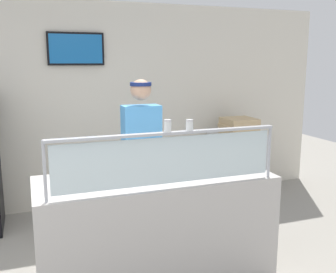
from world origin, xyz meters
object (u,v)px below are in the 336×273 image
object	(u,v)px
parmesan_shaker	(168,127)
pepper_flake_shaker	(189,126)
worker_figure	(142,153)
pizza_box_stack	(239,126)
pizza_tray	(144,174)
pizza_server	(143,172)

from	to	relation	value
parmesan_shaker	pepper_flake_shaker	distance (m)	0.18
worker_figure	pizza_box_stack	bearing A→B (deg)	29.49
pizza_tray	pizza_box_stack	bearing A→B (deg)	40.02
pizza_tray	pizza_box_stack	xyz separation A→B (m)	(1.84, 1.55, 0.08)
worker_figure	pizza_server	bearing A→B (deg)	-105.96
parmesan_shaker	pepper_flake_shaker	size ratio (longest dim) A/B	1.10
pizza_server	pizza_box_stack	distance (m)	2.44
pizza_box_stack	pizza_tray	bearing A→B (deg)	-139.98
pizza_tray	pepper_flake_shaker	distance (m)	0.66
pizza_tray	pizza_box_stack	size ratio (longest dim) A/B	0.91
pizza_server	parmesan_shaker	bearing A→B (deg)	-87.98
pepper_flake_shaker	pizza_box_stack	distance (m)	2.53
parmesan_shaker	worker_figure	world-z (taller)	worker_figure
pizza_server	pizza_box_stack	xyz separation A→B (m)	(1.86, 1.57, 0.06)
parmesan_shaker	pizza_box_stack	size ratio (longest dim) A/B	0.22
pizza_tray	worker_figure	bearing A→B (deg)	75.45
pizza_tray	pepper_flake_shaker	world-z (taller)	pepper_flake_shaker
parmesan_shaker	pizza_box_stack	distance (m)	2.65
pizza_tray	worker_figure	size ratio (longest dim) A/B	0.23
pizza_tray	pizza_server	xyz separation A→B (m)	(-0.02, -0.02, 0.02)
pizza_tray	pepper_flake_shaker	xyz separation A→B (m)	(0.26, -0.39, 0.47)
pizza_server	worker_figure	distance (m)	0.64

